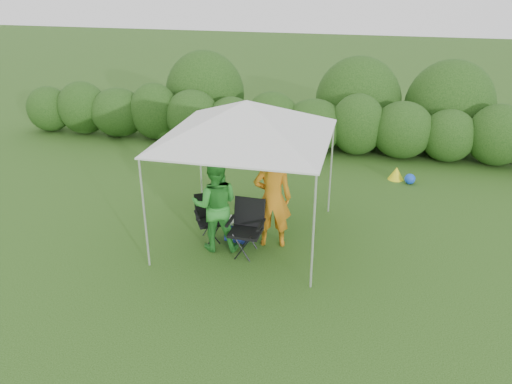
% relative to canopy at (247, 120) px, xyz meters
% --- Properties ---
extents(ground, '(70.00, 70.00, 0.00)m').
position_rel_canopy_xyz_m(ground, '(0.00, -0.50, -2.46)').
color(ground, '#345D1D').
extents(hedge, '(17.93, 1.53, 1.80)m').
position_rel_canopy_xyz_m(hedge, '(0.11, 5.50, -1.63)').
color(hedge, '#284F18').
rests_on(hedge, ground).
extents(canopy, '(3.10, 3.10, 2.83)m').
position_rel_canopy_xyz_m(canopy, '(0.00, 0.00, 0.00)').
color(canopy, silver).
rests_on(canopy, ground).
extents(chair_right, '(0.68, 0.62, 1.06)m').
position_rel_canopy_xyz_m(chair_right, '(0.14, -0.59, -1.86)').
color(chair_right, black).
rests_on(chair_right, ground).
extents(chair_left, '(0.73, 0.71, 0.93)m').
position_rel_canopy_xyz_m(chair_left, '(-0.72, -0.25, -1.93)').
color(chair_left, black).
rests_on(chair_left, ground).
extents(man, '(0.81, 0.61, 2.02)m').
position_rel_canopy_xyz_m(man, '(0.55, -0.21, -1.45)').
color(man, orange).
rests_on(man, ground).
extents(woman, '(1.04, 0.88, 1.86)m').
position_rel_canopy_xyz_m(woman, '(-0.47, -0.59, -1.53)').
color(woman, green).
rests_on(woman, ground).
extents(cooler, '(0.55, 0.44, 0.42)m').
position_rel_canopy_xyz_m(cooler, '(-0.15, -0.18, -2.25)').
color(cooler, navy).
rests_on(cooler, ground).
extents(bottle, '(0.06, 0.06, 0.22)m').
position_rel_canopy_xyz_m(bottle, '(-0.09, -0.22, -1.93)').
color(bottle, '#592D0C').
rests_on(bottle, cooler).
extents(lawn_toy, '(0.67, 0.56, 0.34)m').
position_rel_canopy_xyz_m(lawn_toy, '(3.11, 3.73, -2.30)').
color(lawn_toy, yellow).
rests_on(lawn_toy, ground).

